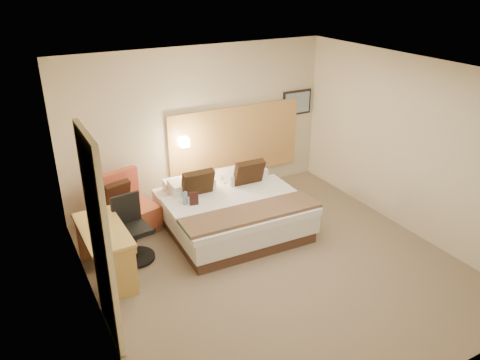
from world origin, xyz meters
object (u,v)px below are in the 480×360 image
lounge_chair (123,210)px  desk_chair (132,234)px  bed (231,210)px  desk (105,238)px  side_table (190,220)px

lounge_chair → desk_chair: bearing=-96.3°
lounge_chair → bed: bearing=-26.2°
lounge_chair → desk: bearing=-115.0°
lounge_chair → side_table: bearing=-40.3°
bed → desk_chair: (-1.63, -0.09, 0.07)m
desk → side_table: bearing=16.6°
side_table → desk: size_ratio=0.50×
bed → side_table: 0.70m
bed → desk_chair: bed is taller
lounge_chair → side_table: 1.10m
lounge_chair → desk_chair: desk_chair is taller
bed → desk: size_ratio=1.75×
lounge_chair → desk: size_ratio=0.86×
bed → desk_chair: size_ratio=2.22×
side_table → desk_chair: size_ratio=0.63×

